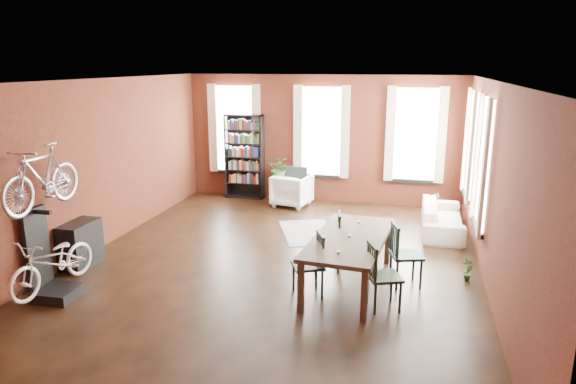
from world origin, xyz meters
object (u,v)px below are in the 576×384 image
(dining_chair_c, at_px, (384,276))
(dining_chair_d, at_px, (406,255))
(bookshelf, at_px, (245,157))
(bike_trainer, at_px, (58,293))
(dining_table, at_px, (349,261))
(bicycle_floor, at_px, (50,238))
(white_armchair, at_px, (292,189))
(dining_chair_a, at_px, (308,265))
(dining_chair_b, at_px, (327,242))
(console_table, at_px, (81,244))
(plant_stand, at_px, (278,192))
(cream_sofa, at_px, (443,213))

(dining_chair_c, height_order, dining_chair_d, dining_chair_d)
(bookshelf, bearing_deg, bike_trainer, -97.49)
(dining_table, xyz_separation_m, dining_chair_d, (0.89, 0.22, 0.10))
(bike_trainer, xyz_separation_m, bicycle_floor, (-0.03, 0.01, 0.88))
(white_armchair, bearing_deg, bicycle_floor, 80.42)
(dining_chair_a, bearing_deg, dining_table, 108.10)
(dining_chair_b, distance_m, console_table, 4.30)
(dining_chair_d, distance_m, white_armchair, 5.06)
(white_armchair, height_order, plant_stand, white_armchair)
(dining_chair_c, bearing_deg, dining_chair_b, 17.83)
(dining_chair_c, distance_m, white_armchair, 5.69)
(dining_chair_c, relative_size, bicycle_floor, 0.61)
(dining_chair_b, height_order, cream_sofa, dining_chair_b)
(bike_trainer, bearing_deg, dining_chair_b, 29.14)
(plant_stand, bearing_deg, bicycle_floor, -107.20)
(dining_chair_c, bearing_deg, dining_chair_a, 59.70)
(white_armchair, bearing_deg, dining_chair_b, 123.10)
(dining_table, distance_m, bookshelf, 5.95)
(console_table, xyz_separation_m, bicycle_floor, (0.41, -1.20, 0.57))
(dining_chair_a, xyz_separation_m, white_armchair, (-1.42, 4.91, -0.05))
(dining_chair_a, xyz_separation_m, console_table, (-4.09, 0.18, -0.09))
(console_table, distance_m, bicycle_floor, 1.39)
(console_table, bearing_deg, dining_chair_c, -3.72)
(bookshelf, bearing_deg, white_armchair, -18.76)
(dining_table, relative_size, bike_trainer, 4.25)
(dining_chair_a, bearing_deg, dining_chair_d, 92.33)
(dining_chair_a, bearing_deg, plant_stand, 174.82)
(cream_sofa, bearing_deg, dining_chair_a, 149.84)
(bookshelf, relative_size, bicycle_floor, 1.37)
(bicycle_floor, bearing_deg, white_armchair, 75.77)
(white_armchair, distance_m, bike_trainer, 6.36)
(bookshelf, xyz_separation_m, bicycle_floor, (-0.87, -6.40, -0.13))
(dining_chair_d, distance_m, plant_stand, 5.39)
(bookshelf, distance_m, bicycle_floor, 6.46)
(bookshelf, distance_m, plant_stand, 1.33)
(dining_chair_a, relative_size, dining_chair_c, 1.00)
(dining_chair_c, xyz_separation_m, dining_chair_d, (0.29, 0.90, 0.02))
(dining_table, bearing_deg, console_table, -170.85)
(dining_chair_d, height_order, cream_sofa, dining_chair_d)
(cream_sofa, bearing_deg, dining_chair_d, 166.76)
(bookshelf, bearing_deg, plant_stand, -18.95)
(dining_table, relative_size, dining_chair_b, 2.36)
(bookshelf, xyz_separation_m, plant_stand, (1.00, -0.34, -0.81))
(bookshelf, distance_m, bike_trainer, 6.55)
(dining_chair_d, height_order, console_table, dining_chair_d)
(white_armchair, height_order, bike_trainer, white_armchair)
(bike_trainer, xyz_separation_m, console_table, (-0.44, 1.22, 0.32))
(dining_table, relative_size, dining_chair_a, 2.44)
(dining_chair_c, xyz_separation_m, bike_trainer, (-4.81, -0.87, -0.41))
(plant_stand, height_order, bicycle_floor, bicycle_floor)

